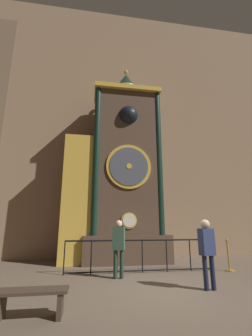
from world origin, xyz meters
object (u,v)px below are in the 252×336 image
at_px(stanchion_post, 229,261).
at_px(visitor_bench, 32,298).
at_px(visitor_near, 119,243).
at_px(clock_tower, 118,172).
at_px(visitor_far, 207,246).

relative_size(stanchion_post, visitor_bench, 0.85).
bearing_deg(stanchion_post, visitor_bench, -151.56).
relative_size(visitor_near, stanchion_post, 1.61).
height_order(clock_tower, visitor_bench, clock_tower).
height_order(visitor_near, visitor_far, same).
distance_m(visitor_near, visitor_bench, 3.12).
bearing_deg(clock_tower, stanchion_post, -32.36).
xyz_separation_m(clock_tower, visitor_far, (1.67, -4.10, -2.70)).
bearing_deg(visitor_near, visitor_bench, -106.82).
distance_m(stanchion_post, visitor_bench, 6.23).
height_order(clock_tower, visitor_near, clock_tower).
xyz_separation_m(clock_tower, stanchion_post, (3.43, -2.17, -3.35)).
bearing_deg(visitor_bench, stanchion_post, 28.44).
xyz_separation_m(visitor_near, visitor_far, (1.97, -1.46, 0.01)).
distance_m(clock_tower, stanchion_post, 5.26).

